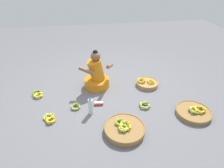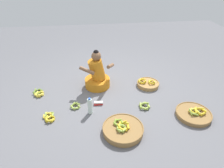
{
  "view_description": "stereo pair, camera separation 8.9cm",
  "coord_description": "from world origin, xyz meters",
  "px_view_note": "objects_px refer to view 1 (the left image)",
  "views": [
    {
      "loc": [
        -0.46,
        -3.14,
        2.27
      ],
      "look_at": [
        0.0,
        -0.2,
        0.35
      ],
      "focal_mm": 31.03,
      "sensor_mm": 36.0,
      "label": 1
    },
    {
      "loc": [
        -0.37,
        -3.15,
        2.27
      ],
      "look_at": [
        0.0,
        -0.2,
        0.35
      ],
      "focal_mm": 31.03,
      "sensor_mm": 36.0,
      "label": 2
    }
  ],
  "objects_px": {
    "loose_bananas_near_vendor": "(50,118)",
    "loose_bananas_back_center": "(76,107)",
    "water_bottle": "(91,106)",
    "packet_carton_stack": "(99,103)",
    "banana_basket_near_bicycle": "(194,112)",
    "vendor_woman_front": "(97,76)",
    "loose_bananas_back_right": "(145,105)",
    "banana_basket_front_right": "(147,83)",
    "loose_bananas_mid_right": "(38,94)",
    "banana_basket_front_left": "(124,129)"
  },
  "relations": [
    {
      "from": "loose_bananas_back_right",
      "to": "banana_basket_front_right",
      "type": "bearing_deg",
      "value": 69.75
    },
    {
      "from": "banana_basket_front_left",
      "to": "loose_bananas_back_center",
      "type": "relative_size",
      "value": 3.12
    },
    {
      "from": "loose_bananas_back_right",
      "to": "loose_bananas_back_center",
      "type": "xyz_separation_m",
      "value": [
        -1.25,
        0.16,
        -0.0
      ]
    },
    {
      "from": "vendor_woman_front",
      "to": "loose_bananas_near_vendor",
      "type": "xyz_separation_m",
      "value": [
        -0.88,
        -0.9,
        -0.24
      ]
    },
    {
      "from": "water_bottle",
      "to": "banana_basket_front_left",
      "type": "bearing_deg",
      "value": -46.04
    },
    {
      "from": "banana_basket_front_right",
      "to": "loose_bananas_back_right",
      "type": "distance_m",
      "value": 0.73
    },
    {
      "from": "loose_bananas_back_center",
      "to": "packet_carton_stack",
      "type": "xyz_separation_m",
      "value": [
        0.42,
        0.03,
        0.0
      ]
    },
    {
      "from": "vendor_woman_front",
      "to": "loose_bananas_near_vendor",
      "type": "distance_m",
      "value": 1.28
    },
    {
      "from": "loose_bananas_mid_right",
      "to": "loose_bananas_back_center",
      "type": "relative_size",
      "value": 1.54
    },
    {
      "from": "banana_basket_near_bicycle",
      "to": "water_bottle",
      "type": "height_order",
      "value": "water_bottle"
    },
    {
      "from": "banana_basket_front_left",
      "to": "water_bottle",
      "type": "distance_m",
      "value": 0.71
    },
    {
      "from": "loose_bananas_near_vendor",
      "to": "water_bottle",
      "type": "height_order",
      "value": "water_bottle"
    },
    {
      "from": "packet_carton_stack",
      "to": "loose_bananas_back_center",
      "type": "bearing_deg",
      "value": -176.41
    },
    {
      "from": "banana_basket_front_left",
      "to": "banana_basket_near_bicycle",
      "type": "xyz_separation_m",
      "value": [
        1.27,
        0.21,
        -0.01
      ]
    },
    {
      "from": "loose_bananas_back_right",
      "to": "banana_basket_near_bicycle",
      "type": "bearing_deg",
      "value": -22.77
    },
    {
      "from": "loose_bananas_mid_right",
      "to": "vendor_woman_front",
      "type": "bearing_deg",
      "value": 7.75
    },
    {
      "from": "water_bottle",
      "to": "loose_bananas_near_vendor",
      "type": "bearing_deg",
      "value": -175.39
    },
    {
      "from": "banana_basket_near_bicycle",
      "to": "vendor_woman_front",
      "type": "bearing_deg",
      "value": 144.28
    },
    {
      "from": "banana_basket_front_left",
      "to": "banana_basket_near_bicycle",
      "type": "bearing_deg",
      "value": 9.48
    },
    {
      "from": "vendor_woman_front",
      "to": "packet_carton_stack",
      "type": "xyz_separation_m",
      "value": [
        -0.02,
        -0.63,
        -0.23
      ]
    },
    {
      "from": "vendor_woman_front",
      "to": "banana_basket_front_right",
      "type": "distance_m",
      "value": 1.09
    },
    {
      "from": "loose_bananas_mid_right",
      "to": "banana_basket_front_left",
      "type": "bearing_deg",
      "value": -38.54
    },
    {
      "from": "loose_bananas_near_vendor",
      "to": "water_bottle",
      "type": "xyz_separation_m",
      "value": [
        0.7,
        0.06,
        0.12
      ]
    },
    {
      "from": "loose_bananas_near_vendor",
      "to": "vendor_woman_front",
      "type": "bearing_deg",
      "value": 45.59
    },
    {
      "from": "banana_basket_front_right",
      "to": "water_bottle",
      "type": "relative_size",
      "value": 1.45
    },
    {
      "from": "loose_bananas_back_center",
      "to": "water_bottle",
      "type": "distance_m",
      "value": 0.35
    },
    {
      "from": "banana_basket_front_left",
      "to": "loose_bananas_back_center",
      "type": "bearing_deg",
      "value": 137.28
    },
    {
      "from": "banana_basket_front_right",
      "to": "banana_basket_front_left",
      "type": "bearing_deg",
      "value": -121.5
    },
    {
      "from": "banana_basket_front_right",
      "to": "banana_basket_near_bicycle",
      "type": "xyz_separation_m",
      "value": [
        0.52,
        -1.01,
        -0.0
      ]
    },
    {
      "from": "vendor_woman_front",
      "to": "loose_bananas_near_vendor",
      "type": "bearing_deg",
      "value": -134.41
    },
    {
      "from": "loose_bananas_back_center",
      "to": "packet_carton_stack",
      "type": "height_order",
      "value": "loose_bananas_back_center"
    },
    {
      "from": "banana_basket_near_bicycle",
      "to": "loose_bananas_mid_right",
      "type": "xyz_separation_m",
      "value": [
        -2.76,
        0.97,
        -0.02
      ]
    },
    {
      "from": "loose_bananas_back_right",
      "to": "loose_bananas_near_vendor",
      "type": "relative_size",
      "value": 0.83
    },
    {
      "from": "water_bottle",
      "to": "loose_bananas_back_center",
      "type": "bearing_deg",
      "value": 144.5
    },
    {
      "from": "water_bottle",
      "to": "packet_carton_stack",
      "type": "xyz_separation_m",
      "value": [
        0.16,
        0.21,
        -0.12
      ]
    },
    {
      "from": "vendor_woman_front",
      "to": "loose_bananas_mid_right",
      "type": "relative_size",
      "value": 2.59
    },
    {
      "from": "vendor_woman_front",
      "to": "banana_basket_front_left",
      "type": "relative_size",
      "value": 1.28
    },
    {
      "from": "loose_bananas_near_vendor",
      "to": "loose_bananas_back_center",
      "type": "bearing_deg",
      "value": 29.29
    },
    {
      "from": "banana_basket_front_right",
      "to": "packet_carton_stack",
      "type": "relative_size",
      "value": 2.75
    },
    {
      "from": "banana_basket_near_bicycle",
      "to": "packet_carton_stack",
      "type": "height_order",
      "value": "banana_basket_near_bicycle"
    },
    {
      "from": "water_bottle",
      "to": "packet_carton_stack",
      "type": "relative_size",
      "value": 1.89
    },
    {
      "from": "banana_basket_front_right",
      "to": "banana_basket_near_bicycle",
      "type": "bearing_deg",
      "value": -62.9
    },
    {
      "from": "vendor_woman_front",
      "to": "loose_bananas_back_center",
      "type": "bearing_deg",
      "value": -124.2
    },
    {
      "from": "water_bottle",
      "to": "packet_carton_stack",
      "type": "height_order",
      "value": "water_bottle"
    },
    {
      "from": "vendor_woman_front",
      "to": "banana_basket_front_right",
      "type": "bearing_deg",
      "value": -6.51
    },
    {
      "from": "vendor_woman_front",
      "to": "banana_basket_front_right",
      "type": "xyz_separation_m",
      "value": [
        1.06,
        -0.12,
        -0.21
      ]
    },
    {
      "from": "water_bottle",
      "to": "banana_basket_near_bicycle",
      "type": "bearing_deg",
      "value": -9.5
    },
    {
      "from": "loose_bananas_near_vendor",
      "to": "loose_bananas_back_right",
      "type": "bearing_deg",
      "value": 2.95
    },
    {
      "from": "vendor_woman_front",
      "to": "loose_bananas_near_vendor",
      "type": "relative_size",
      "value": 2.84
    },
    {
      "from": "banana_basket_front_left",
      "to": "loose_bananas_back_center",
      "type": "xyz_separation_m",
      "value": [
        -0.75,
        0.69,
        -0.03
      ]
    }
  ]
}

